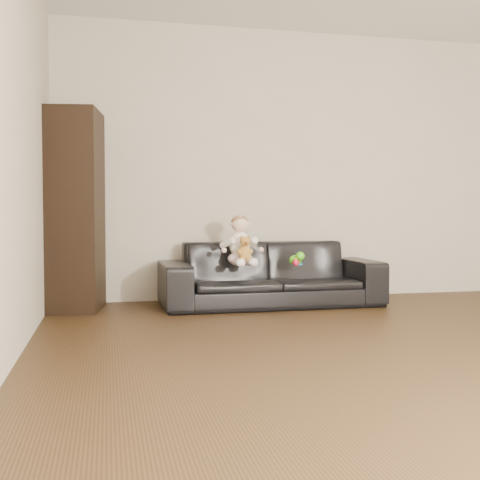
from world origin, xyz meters
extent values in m
plane|color=#392614|center=(0.00, 0.00, 0.00)|extent=(5.50, 5.50, 0.00)
plane|color=#BBB19D|center=(0.00, 2.75, 1.30)|extent=(5.00, 0.00, 5.00)
imported|color=black|center=(-0.58, 2.25, 0.28)|extent=(1.96, 0.79, 0.57)
cube|color=black|center=(-2.27, 2.35, 0.85)|extent=(0.50, 0.64, 1.69)
cube|color=silver|center=(-2.25, 2.35, 1.23)|extent=(0.21, 0.27, 0.28)
ellipsoid|color=#FCD5D7|center=(-0.88, 2.16, 0.43)|extent=(0.26, 0.24, 0.12)
ellipsoid|color=white|center=(-0.88, 2.17, 0.56)|extent=(0.22, 0.19, 0.22)
sphere|color=beige|center=(-0.88, 2.16, 0.73)|extent=(0.18, 0.18, 0.15)
ellipsoid|color=#8C603F|center=(-0.88, 2.17, 0.76)|extent=(0.18, 0.18, 0.10)
cylinder|color=#FCD5D7|center=(-0.92, 2.02, 0.41)|extent=(0.11, 0.19, 0.07)
cylinder|color=#FCD5D7|center=(-0.83, 2.02, 0.41)|extent=(0.11, 0.19, 0.07)
sphere|color=white|center=(-0.93, 1.92, 0.41)|extent=(0.07, 0.07, 0.06)
sphere|color=white|center=(-0.82, 1.92, 0.41)|extent=(0.07, 0.07, 0.06)
cylinder|color=white|center=(-0.99, 2.12, 0.57)|extent=(0.09, 0.16, 0.10)
cylinder|color=white|center=(-0.76, 2.12, 0.57)|extent=(0.09, 0.16, 0.10)
ellipsoid|color=#AC7A31|center=(-0.87, 2.02, 0.49)|extent=(0.12, 0.10, 0.13)
sphere|color=#AC7A31|center=(-0.87, 2.00, 0.59)|extent=(0.09, 0.09, 0.09)
sphere|color=#AC7A31|center=(-0.90, 2.01, 0.62)|extent=(0.04, 0.04, 0.03)
sphere|color=#AC7A31|center=(-0.84, 2.01, 0.62)|extent=(0.04, 0.04, 0.03)
sphere|color=#593819|center=(-0.87, 1.97, 0.58)|extent=(0.04, 0.04, 0.03)
ellipsoid|color=#49CC18|center=(-0.41, 2.05, 0.42)|extent=(0.14, 0.15, 0.09)
sphere|color=red|center=(-0.43, 1.98, 0.40)|extent=(0.07, 0.07, 0.06)
cylinder|color=#1987CE|center=(-0.38, 2.10, 0.38)|extent=(0.11, 0.11, 0.01)
camera|label=1|loc=(-2.00, -2.92, 0.81)|focal=45.00mm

